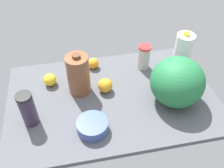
{
  "coord_description": "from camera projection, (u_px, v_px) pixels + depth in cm",
  "views": [
    {
      "loc": [
        -19.28,
        -97.81,
        108.78
      ],
      "look_at": [
        0.0,
        0.0,
        13.0
      ],
      "focal_mm": 40.0,
      "sensor_mm": 36.0,
      "label": 1
    }
  ],
  "objects": [
    {
      "name": "chocolate_milk_jug",
      "position": [
        78.0,
        75.0,
        1.4
      ],
      "size": [
        12.8,
        12.8,
        26.33
      ],
      "color": "brown",
      "rests_on": "countertop"
    },
    {
      "name": "countertop",
      "position": [
        112.0,
        98.0,
        1.46
      ],
      "size": [
        120.0,
        76.0,
        3.0
      ],
      "primitive_type": "cube",
      "color": "#4F5157",
      "rests_on": "ground"
    },
    {
      "name": "orange_near_front",
      "position": [
        105.0,
        85.0,
        1.46
      ],
      "size": [
        8.58,
        8.58,
        8.58
      ],
      "primitive_type": "sphere",
      "color": "orange",
      "rests_on": "countertop"
    },
    {
      "name": "shaker_bottle",
      "position": [
        28.0,
        109.0,
        1.25
      ],
      "size": [
        8.08,
        8.08,
        20.22
      ],
      "color": "#32273F",
      "rests_on": "countertop"
    },
    {
      "name": "lemon_far_back",
      "position": [
        50.0,
        80.0,
        1.5
      ],
      "size": [
        7.66,
        7.66,
        7.66
      ],
      "primitive_type": "sphere",
      "color": "yellow",
      "rests_on": "countertop"
    },
    {
      "name": "milk_jug",
      "position": [
        183.0,
        52.0,
        1.56
      ],
      "size": [
        11.13,
        11.13,
        26.12
      ],
      "color": "white",
      "rests_on": "countertop"
    },
    {
      "name": "mixing_bowl",
      "position": [
        92.0,
        126.0,
        1.26
      ],
      "size": [
        16.07,
        16.07,
        6.2
      ],
      "primitive_type": "cylinder",
      "color": "#3D5194",
      "rests_on": "countertop"
    },
    {
      "name": "watermelon",
      "position": [
        177.0,
        82.0,
        1.34
      ],
      "size": [
        29.27,
        29.27,
        27.3
      ],
      "primitive_type": "ellipsoid",
      "color": "#23743F",
      "rests_on": "countertop"
    },
    {
      "name": "orange_beside_bowl",
      "position": [
        93.0,
        63.0,
        1.62
      ],
      "size": [
        7.13,
        7.13,
        7.13
      ],
      "primitive_type": "sphere",
      "color": "orange",
      "rests_on": "countertop"
    },
    {
      "name": "tumbler_cup",
      "position": [
        144.0,
        57.0,
        1.59
      ],
      "size": [
        7.85,
        7.85,
        16.48
      ],
      "color": "beige",
      "rests_on": "countertop"
    }
  ]
}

